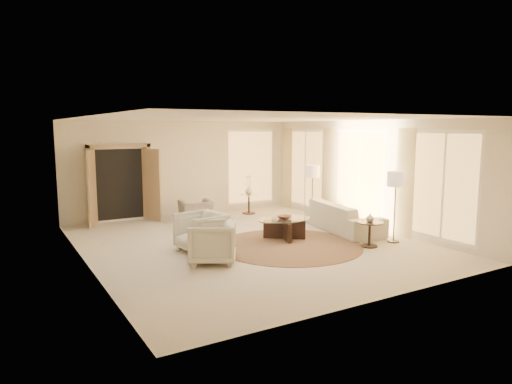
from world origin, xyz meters
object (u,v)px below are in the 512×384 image
side_table (249,202)px  floor_lamp_near (313,174)px  end_table (370,230)px  side_vase (249,190)px  bowl (284,217)px  accent_chair (196,207)px  end_vase (370,218)px  armchair_right (212,240)px  coffee_table (284,226)px  sofa (343,217)px  floor_lamp_far (396,182)px  armchair_left (201,230)px

side_table → floor_lamp_near: bearing=-67.1°
end_table → side_vase: side_vase is taller
floor_lamp_near → bowl: size_ratio=5.14×
accent_chair → side_table: 1.79m
accent_chair → side_vase: bearing=-169.9°
end_table → end_vase: bearing=-90.0°
side_table → armchair_right: bearing=-127.4°
coffee_table → end_table: end_table is taller
sofa → bowl: 1.80m
accent_chair → side_vase: side_vase is taller
accent_chair → floor_lamp_far: size_ratio=0.54×
floor_lamp_near → bowl: bearing=-145.2°
floor_lamp_far → floor_lamp_near: bearing=95.6°
armchair_left → bowl: (2.12, -0.02, 0.07)m
floor_lamp_near → armchair_right: bearing=-152.6°
end_vase → side_vase: side_vase is taller
floor_lamp_far → end_vase: 1.06m
side_vase → bowl: bearing=-105.0°
sofa → side_table: sofa is taller
armchair_right → floor_lamp_near: floor_lamp_near is taller
floor_lamp_near → side_table: bearing=112.9°
bowl → end_vase: size_ratio=1.62×
accent_chair → bowl: size_ratio=2.81×
sofa → coffee_table: (-1.79, 0.01, -0.06)m
floor_lamp_near → end_vase: bearing=-100.4°
floor_lamp_far → armchair_right: bearing=171.3°
accent_chair → floor_lamp_far: 5.56m
sofa → armchair_right: (-4.05, -0.85, 0.08)m
floor_lamp_near → bowl: 2.26m
armchair_left → side_table: bearing=128.9°
armchair_right → side_table: 5.16m
floor_lamp_near → end_vase: (-0.50, -2.73, -0.70)m
sofa → floor_lamp_near: bearing=12.5°
sofa → end_table: bearing=169.0°
armchair_right → floor_lamp_far: 4.41m
sofa → end_table: size_ratio=4.17×
side_vase → floor_lamp_near: bearing=-67.1°
bowl → end_table: bearing=-51.4°
armchair_left → floor_lamp_near: 4.12m
floor_lamp_near → coffee_table: bearing=-145.2°
end_table → side_vase: 4.79m
armchair_right → side_vase: armchair_right is taller
armchair_right → bowl: armchair_right is taller
floor_lamp_far → end_table: bearing=-178.8°
floor_lamp_near → side_vase: bearing=112.9°
accent_chair → floor_lamp_near: bearing=150.5°
end_table → side_vase: bearing=94.3°
bowl → floor_lamp_far: bearing=-37.3°
sofa → side_vase: 3.39m
armchair_left → side_table: armchair_left is taller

